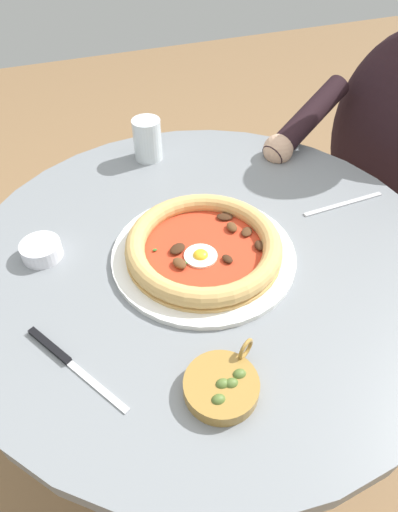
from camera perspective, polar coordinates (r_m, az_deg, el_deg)
ground_plane at (r=1.45m, az=0.50°, el=-21.26°), size 6.00×6.00×0.02m
dining_table at (r=0.97m, az=0.70°, el=-7.47°), size 0.89×0.89×0.74m
pizza_on_plate at (r=0.80m, az=0.60°, el=0.97°), size 0.33×0.33×0.05m
water_glass at (r=1.06m, az=-6.52°, el=14.14°), size 0.06×0.06×0.09m
steak_knife at (r=0.71m, az=-16.95°, el=-12.01°), size 0.12×0.19×0.01m
ramekin_capers at (r=0.86m, az=-19.34°, el=0.79°), size 0.07×0.07×0.03m
olive_pan at (r=0.65m, az=2.97°, el=-16.06°), size 0.12×0.11×0.05m
fork_utensil at (r=0.98m, az=17.81°, el=6.28°), size 0.19×0.02×0.00m
diner_person at (r=1.37m, az=21.88°, el=5.91°), size 0.57×0.45×1.17m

